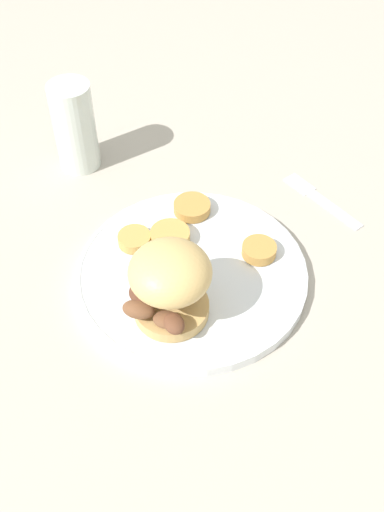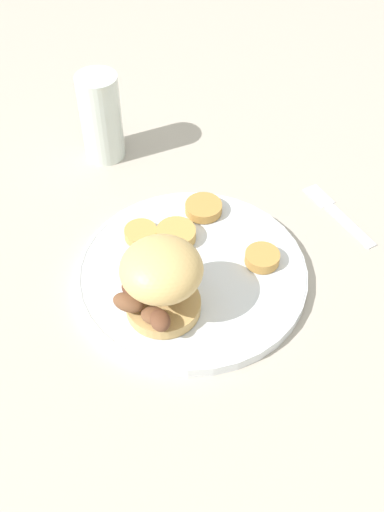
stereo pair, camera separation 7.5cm
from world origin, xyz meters
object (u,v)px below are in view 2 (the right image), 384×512
Objects in this scene: dinner_plate at (192,273)px; sandwich at (160,278)px; drinking_glass at (101,118)px; fork at (338,214)px.

dinner_plate is 2.53× the size of sandwich.
sandwich is at bearing -25.57° from drinking_glass.
sandwich is (0.02, -0.07, 0.06)m from dinner_plate.
dinner_plate is 0.09m from sandwich.
dinner_plate reaches higher than fork.
drinking_glass is at bearing -154.90° from fork.
drinking_glass is (-0.34, -0.16, 0.07)m from fork.
sandwich reaches higher than dinner_plate.
dinner_plate is 2.15× the size of drinking_glass.
fork is 0.38m from drinking_glass.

